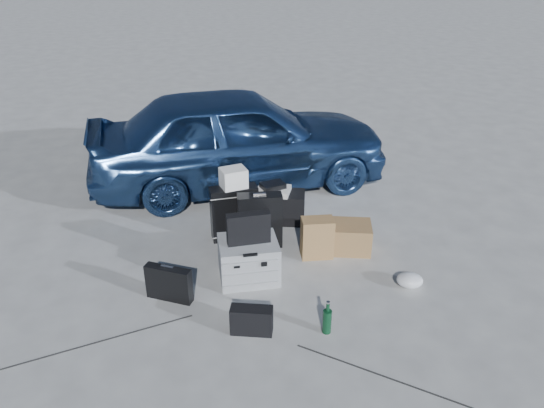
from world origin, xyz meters
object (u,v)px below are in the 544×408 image
at_px(car, 239,137).
at_px(suitcase_left, 260,221).
at_px(pelican_case, 249,260).
at_px(briefcase, 169,284).
at_px(duffel_bag, 273,207).
at_px(cardboard_box, 351,237).
at_px(suitcase_right, 234,213).
at_px(green_bottle, 327,318).

bearing_deg(car, suitcase_left, 175.89).
relative_size(pelican_case, briefcase, 1.28).
height_order(briefcase, duffel_bag, duffel_bag).
height_order(car, briefcase, car).
bearing_deg(briefcase, suitcase_left, 67.35).
xyz_separation_m(suitcase_left, cardboard_box, (0.99, -0.21, -0.16)).
xyz_separation_m(car, duffel_bag, (0.33, -1.14, -0.49)).
bearing_deg(duffel_bag, pelican_case, -96.92).
bearing_deg(suitcase_right, green_bottle, -75.75).
bearing_deg(green_bottle, cardboard_box, 66.99).
distance_m(duffel_bag, cardboard_box, 1.10).
height_order(car, duffel_bag, car).
bearing_deg(cardboard_box, car, 119.93).
distance_m(car, duffel_bag, 1.28).
bearing_deg(briefcase, green_bottle, -0.04).
xyz_separation_m(car, pelican_case, (-0.07, -2.32, -0.47)).
relative_size(briefcase, suitcase_right, 0.72).
relative_size(duffel_bag, green_bottle, 2.38).
bearing_deg(duffel_bag, suitcase_left, -99.51).
bearing_deg(suitcase_right, briefcase, -130.00).
bearing_deg(suitcase_left, suitcase_right, 141.58).
bearing_deg(suitcase_left, car, 94.33).
distance_m(pelican_case, green_bottle, 1.11).
bearing_deg(pelican_case, cardboard_box, 16.11).
height_order(suitcase_left, duffel_bag, suitcase_left).
height_order(briefcase, green_bottle, briefcase).
height_order(suitcase_right, green_bottle, suitcase_right).
distance_m(pelican_case, suitcase_left, 0.65).
bearing_deg(suitcase_right, duffel_bag, 27.61).
xyz_separation_m(briefcase, cardboard_box, (1.96, 0.67, -0.02)).
distance_m(car, pelican_case, 2.37).
distance_m(suitcase_left, duffel_bag, 0.62).
relative_size(pelican_case, duffel_bag, 0.78).
height_order(suitcase_right, cardboard_box, suitcase_right).
distance_m(pelican_case, suitcase_right, 0.84).
distance_m(car, suitcase_right, 1.54).
xyz_separation_m(suitcase_left, green_bottle, (0.43, -1.53, -0.16)).
bearing_deg(suitcase_right, pelican_case, -91.39).
bearing_deg(car, pelican_case, 170.50).
bearing_deg(duffel_bag, car, 118.06).
relative_size(suitcase_right, duffel_bag, 0.85).
height_order(suitcase_left, green_bottle, suitcase_left).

